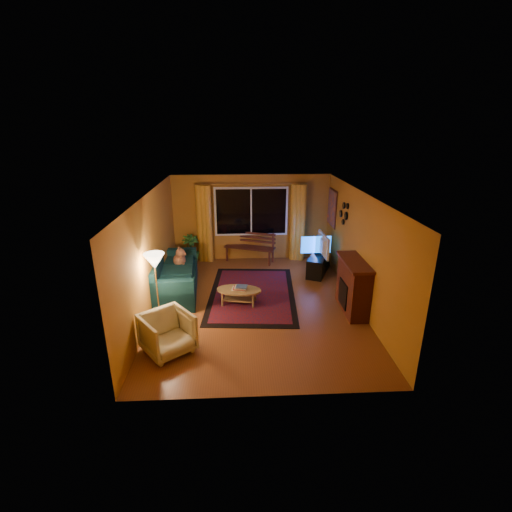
{
  "coord_description": "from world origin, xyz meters",
  "views": [
    {
      "loc": [
        -0.41,
        -7.51,
        3.89
      ],
      "look_at": [
        0.0,
        0.3,
        1.05
      ],
      "focal_mm": 26.0,
      "sensor_mm": 36.0,
      "label": 1
    }
  ],
  "objects_px": {
    "bench": "(250,254)",
    "floor_lamp": "(157,291)",
    "armchair": "(167,331)",
    "tv_console": "(319,264)",
    "sofa": "(175,274)",
    "coffee_table": "(239,297)"
  },
  "relations": [
    {
      "from": "floor_lamp",
      "to": "bench",
      "type": "bearing_deg",
      "value": 61.3
    },
    {
      "from": "sofa",
      "to": "floor_lamp",
      "type": "distance_m",
      "value": 1.61
    },
    {
      "from": "tv_console",
      "to": "coffee_table",
      "type": "bearing_deg",
      "value": -117.44
    },
    {
      "from": "floor_lamp",
      "to": "tv_console",
      "type": "distance_m",
      "value": 4.62
    },
    {
      "from": "bench",
      "to": "floor_lamp",
      "type": "height_order",
      "value": "floor_lamp"
    },
    {
      "from": "floor_lamp",
      "to": "coffee_table",
      "type": "height_order",
      "value": "floor_lamp"
    },
    {
      "from": "bench",
      "to": "armchair",
      "type": "relative_size",
      "value": 1.78
    },
    {
      "from": "floor_lamp",
      "to": "tv_console",
      "type": "relative_size",
      "value": 1.26
    },
    {
      "from": "coffee_table",
      "to": "tv_console",
      "type": "relative_size",
      "value": 0.81
    },
    {
      "from": "floor_lamp",
      "to": "coffee_table",
      "type": "relative_size",
      "value": 1.54
    },
    {
      "from": "bench",
      "to": "floor_lamp",
      "type": "relative_size",
      "value": 0.94
    },
    {
      "from": "armchair",
      "to": "sofa",
      "type": "bearing_deg",
      "value": 58.0
    },
    {
      "from": "sofa",
      "to": "armchair",
      "type": "xyz_separation_m",
      "value": [
        0.25,
        -2.51,
        -0.06
      ]
    },
    {
      "from": "bench",
      "to": "sofa",
      "type": "xyz_separation_m",
      "value": [
        -1.86,
        -1.97,
        0.25
      ]
    },
    {
      "from": "bench",
      "to": "tv_console",
      "type": "distance_m",
      "value": 2.07
    },
    {
      "from": "tv_console",
      "to": "bench",
      "type": "bearing_deg",
      "value": 176.53
    },
    {
      "from": "armchair",
      "to": "tv_console",
      "type": "distance_m",
      "value": 4.95
    },
    {
      "from": "coffee_table",
      "to": "armchair",
      "type": "bearing_deg",
      "value": -125.64
    },
    {
      "from": "sofa",
      "to": "tv_console",
      "type": "distance_m",
      "value": 3.85
    },
    {
      "from": "bench",
      "to": "armchair",
      "type": "distance_m",
      "value": 4.77
    },
    {
      "from": "sofa",
      "to": "coffee_table",
      "type": "relative_size",
      "value": 2.29
    },
    {
      "from": "sofa",
      "to": "tv_console",
      "type": "relative_size",
      "value": 1.87
    }
  ]
}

